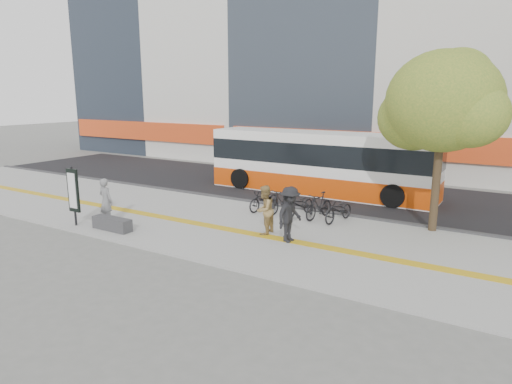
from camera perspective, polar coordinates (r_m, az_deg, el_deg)
The scene contains 13 objects.
ground at distance 16.02m, azimuth -8.28°, elevation -5.38°, with size 120.00×120.00×0.00m, color slate.
sidewalk at distance 17.13m, azimuth -5.10°, elevation -3.98°, with size 40.00×7.00×0.08m, color gray.
tactile_strip at distance 16.74m, azimuth -6.12°, elevation -4.24°, with size 40.00×0.45×0.01m, color gold.
street at distance 23.41m, azimuth 5.81°, elevation 0.43°, with size 40.00×8.00×0.06m, color black.
curb at distance 19.95m, azimuth 0.85°, elevation -1.49°, with size 40.00×0.25×0.14m, color #333335.
bench at distance 16.87m, azimuth -17.79°, elevation -3.86°, with size 1.60×0.45×0.45m, color #333335.
signboard at distance 17.67m, azimuth -22.18°, elevation 0.08°, with size 0.55×0.10×2.20m.
street_tree at distance 16.74m, azimuth 22.64°, elevation 10.29°, with size 4.40×3.80×6.31m.
bus at distance 22.23m, azimuth 8.11°, elevation 3.47°, with size 11.15×2.64×2.97m.
bicycle_row at distance 17.93m, azimuth 5.58°, elevation -1.51°, with size 4.21×1.86×1.03m.
seated_woman at distance 17.60m, azimuth -18.51°, elevation -1.11°, with size 0.63×0.41×1.72m, color black.
pedestrian_tan at distance 15.47m, azimuth 1.07°, elevation -2.28°, with size 0.83×0.65×1.71m, color #9E804A.
pedestrian_dark at distance 14.68m, azimuth 4.30°, elevation -2.85°, with size 1.19×0.69×1.85m, color black.
Camera 1 is at (9.79, -11.71, 4.85)m, focal length 31.53 mm.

